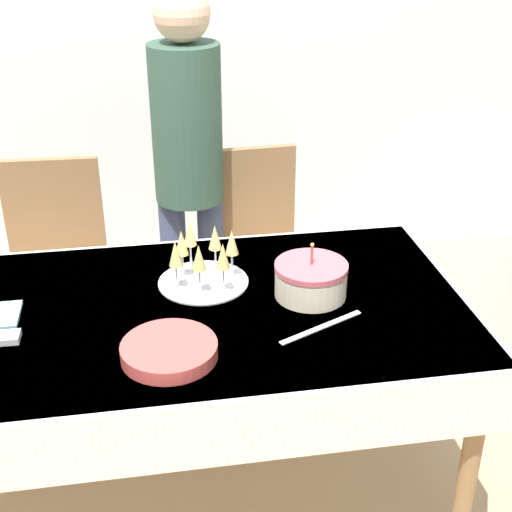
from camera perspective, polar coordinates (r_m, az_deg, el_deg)
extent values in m
plane|color=tan|center=(2.70, -6.31, -18.31)|extent=(12.00, 12.00, 0.00)
cube|color=silver|center=(3.77, -9.37, 18.16)|extent=(8.00, 0.05, 2.70)
cube|color=silver|center=(2.23, -7.28, -4.58)|extent=(1.87, 0.93, 0.03)
cube|color=silver|center=(2.28, -7.15, -6.50)|extent=(1.90, 0.96, 0.21)
cylinder|color=olive|center=(2.34, 16.68, -15.81)|extent=(0.06, 0.06, 0.74)
cylinder|color=olive|center=(2.92, 10.14, -5.34)|extent=(0.06, 0.06, 0.74)
cube|color=olive|center=(3.03, -15.62, -3.05)|extent=(0.44, 0.44, 0.04)
cube|color=olive|center=(3.08, -15.83, 3.09)|extent=(0.40, 0.05, 0.50)
cylinder|color=olive|center=(2.98, -12.01, -8.50)|extent=(0.04, 0.04, 0.43)
cylinder|color=olive|center=(3.04, -18.86, -8.73)|extent=(0.04, 0.04, 0.43)
cylinder|color=olive|center=(3.28, -11.63, -4.84)|extent=(0.04, 0.04, 0.43)
cylinder|color=olive|center=(3.33, -17.83, -5.12)|extent=(0.04, 0.04, 0.43)
cube|color=olive|center=(3.04, 0.27, -1.84)|extent=(0.44, 0.44, 0.04)
cube|color=olive|center=(3.09, -0.54, 4.24)|extent=(0.40, 0.06, 0.50)
cylinder|color=olive|center=(3.05, 4.35, -6.91)|extent=(0.04, 0.04, 0.43)
cylinder|color=olive|center=(2.98, -2.34, -7.79)|extent=(0.04, 0.04, 0.43)
cylinder|color=olive|center=(3.34, 2.56, -3.54)|extent=(0.04, 0.04, 0.43)
cylinder|color=olive|center=(3.28, -3.54, -4.26)|extent=(0.04, 0.04, 0.43)
cylinder|color=beige|center=(2.26, 4.40, -2.11)|extent=(0.23, 0.23, 0.09)
cylinder|color=#D15B66|center=(2.24, 4.45, -0.87)|extent=(0.23, 0.23, 0.02)
cylinder|color=#E53F3F|center=(2.22, 4.49, 0.02)|extent=(0.01, 0.01, 0.06)
sphere|color=#F9CC4C|center=(2.20, 4.52, 0.90)|extent=(0.01, 0.01, 0.01)
cylinder|color=silver|center=(2.35, -4.23, -2.09)|extent=(0.30, 0.30, 0.01)
cylinder|color=silver|center=(2.37, -1.90, -1.68)|extent=(0.05, 0.05, 0.00)
cylinder|color=silver|center=(2.35, -1.92, -0.73)|extent=(0.01, 0.01, 0.08)
cone|color=#E0CC72|center=(2.31, -1.95, 1.13)|extent=(0.04, 0.04, 0.08)
cylinder|color=silver|center=(2.40, -3.22, -1.25)|extent=(0.05, 0.05, 0.00)
cylinder|color=silver|center=(2.38, -3.25, -0.31)|extent=(0.01, 0.01, 0.08)
cone|color=#E0CC72|center=(2.35, -3.31, 1.53)|extent=(0.04, 0.04, 0.08)
cylinder|color=silver|center=(2.44, -5.20, -0.93)|extent=(0.05, 0.05, 0.00)
cylinder|color=silver|center=(2.41, -5.24, 0.00)|extent=(0.01, 0.01, 0.08)
cone|color=#E0CC72|center=(2.38, -5.33, 1.82)|extent=(0.04, 0.04, 0.08)
cylinder|color=silver|center=(2.38, -5.83, -1.72)|extent=(0.05, 0.05, 0.00)
cylinder|color=silver|center=(2.36, -5.88, -0.77)|extent=(0.01, 0.01, 0.08)
cone|color=#E0CC72|center=(2.32, -5.98, 1.08)|extent=(0.04, 0.04, 0.08)
cylinder|color=silver|center=(2.31, -6.30, -2.64)|extent=(0.05, 0.05, 0.00)
cylinder|color=silver|center=(2.29, -6.36, -1.68)|extent=(0.01, 0.01, 0.08)
cone|color=#E0CC72|center=(2.25, -6.47, 0.22)|extent=(0.04, 0.04, 0.08)
cylinder|color=silver|center=(2.28, -4.48, -2.99)|extent=(0.05, 0.05, 0.00)
cylinder|color=silver|center=(2.26, -4.52, -2.01)|extent=(0.01, 0.01, 0.08)
cone|color=#E0CC72|center=(2.22, -4.60, -0.10)|extent=(0.04, 0.04, 0.08)
cylinder|color=silver|center=(2.28, -2.59, -2.87)|extent=(0.05, 0.05, 0.00)
cylinder|color=silver|center=(2.26, -2.62, -1.90)|extent=(0.01, 0.01, 0.08)
cone|color=#E0CC72|center=(2.22, -2.66, 0.02)|extent=(0.04, 0.04, 0.08)
cylinder|color=#CC4C47|center=(2.01, -6.81, -7.93)|extent=(0.27, 0.27, 0.01)
cylinder|color=#CC4C47|center=(2.00, -6.82, -7.76)|extent=(0.27, 0.27, 0.01)
cylinder|color=#CC4C47|center=(2.00, -6.83, -7.60)|extent=(0.27, 0.27, 0.01)
cylinder|color=#CC4C47|center=(2.00, -6.84, -7.43)|extent=(0.27, 0.27, 0.01)
cylinder|color=#CC4C47|center=(1.99, -6.85, -7.27)|extent=(0.27, 0.27, 0.01)
cylinder|color=#CC4C47|center=(1.99, -6.86, -7.10)|extent=(0.27, 0.27, 0.01)
cube|color=silver|center=(2.12, 5.25, -5.70)|extent=(0.28, 0.15, 0.00)
cylinder|color=#3F4C72|center=(3.14, -6.44, -2.13)|extent=(0.11, 0.11, 0.79)
cylinder|color=#3F4C72|center=(3.15, -3.54, -1.90)|extent=(0.11, 0.11, 0.79)
cylinder|color=#335142|center=(2.86, -5.56, 10.42)|extent=(0.28, 0.28, 0.62)
sphere|color=#D8B293|center=(2.77, -5.97, 18.74)|extent=(0.21, 0.21, 0.21)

